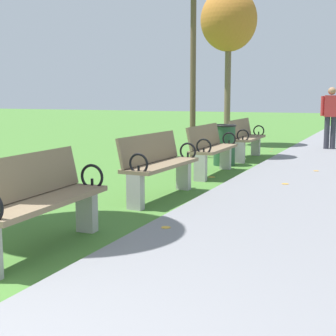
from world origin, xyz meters
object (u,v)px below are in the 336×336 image
at_px(park_bench_4, 211,148).
at_px(park_bench_2, 39,200).
at_px(pedestrian_walking, 331,115).
at_px(park_bench_3, 158,164).
at_px(tree_4, 229,21).
at_px(trash_bin, 224,145).
at_px(park_bench_5, 246,138).

bearing_deg(park_bench_4, park_bench_2, -90.00).
relative_size(park_bench_2, park_bench_4, 1.01).
xyz_separation_m(park_bench_2, park_bench_4, (-0.00, 4.87, 0.00)).
xyz_separation_m(park_bench_4, pedestrian_walking, (1.52, 5.22, 0.44)).
relative_size(park_bench_3, tree_4, 0.37).
xyz_separation_m(park_bench_4, trash_bin, (-0.15, 1.26, -0.06)).
xyz_separation_m(tree_4, pedestrian_walking, (2.85, -0.05, -2.55)).
xyz_separation_m(park_bench_3, tree_4, (-1.33, 7.54, 2.99)).
relative_size(pedestrian_walking, trash_bin, 1.93).
bearing_deg(park_bench_3, park_bench_2, -90.00).
xyz_separation_m(park_bench_2, park_bench_5, (-0.00, 7.29, 0.00)).
bearing_deg(trash_bin, park_bench_5, 82.82).
relative_size(park_bench_2, park_bench_5, 1.00).
distance_m(park_bench_4, park_bench_5, 2.43).
height_order(tree_4, trash_bin, tree_4).
distance_m(park_bench_3, pedestrian_walking, 7.66).
xyz_separation_m(park_bench_3, park_bench_4, (-0.00, 2.27, 0.00)).
xyz_separation_m(park_bench_5, trash_bin, (-0.15, -1.17, -0.06)).
distance_m(tree_4, pedestrian_walking, 3.83).
bearing_deg(park_bench_5, park_bench_3, -90.00).
bearing_deg(park_bench_5, pedestrian_walking, 61.39).
xyz_separation_m(park_bench_3, park_bench_5, (-0.00, 4.70, 0.00)).
relative_size(park_bench_4, trash_bin, 1.91).
bearing_deg(trash_bin, pedestrian_walking, 67.13).
xyz_separation_m(park_bench_2, tree_4, (-1.33, 10.14, 2.99)).
distance_m(park_bench_5, pedestrian_walking, 3.21).
distance_m(park_bench_2, pedestrian_walking, 10.21).
bearing_deg(park_bench_2, park_bench_4, 90.00).
height_order(park_bench_2, trash_bin, park_bench_2).
bearing_deg(pedestrian_walking, park_bench_5, -118.61).
distance_m(park_bench_4, tree_4, 6.20).
height_order(park_bench_3, pedestrian_walking, pedestrian_walking).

